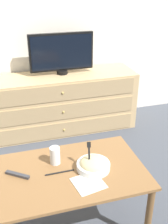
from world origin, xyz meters
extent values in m
plane|color=#474C56|center=(0.00, 0.00, 0.00)|extent=(12.00, 12.00, 0.00)
cube|color=white|center=(0.00, 0.03, 1.30)|extent=(12.00, 0.05, 2.60)
cube|color=tan|center=(-0.01, -0.25, 0.32)|extent=(1.68, 0.45, 0.64)
cube|color=tan|center=(-0.01, -0.48, 0.11)|extent=(1.54, 0.01, 0.17)
sphere|color=tan|center=(-0.01, -0.49, 0.11)|extent=(0.02, 0.02, 0.02)
cube|color=tan|center=(-0.01, -0.48, 0.32)|extent=(1.54, 0.01, 0.17)
sphere|color=tan|center=(-0.01, -0.49, 0.32)|extent=(0.02, 0.02, 0.02)
cube|color=tan|center=(-0.01, -0.48, 0.53)|extent=(1.54, 0.01, 0.17)
sphere|color=tan|center=(-0.01, -0.49, 0.53)|extent=(0.02, 0.02, 0.02)
cylinder|color=black|center=(0.05, -0.22, 0.66)|extent=(0.11, 0.11, 0.04)
cube|color=black|center=(0.05, -0.21, 0.87)|extent=(0.67, 0.04, 0.39)
cube|color=black|center=(0.05, -0.23, 0.87)|extent=(0.63, 0.01, 0.35)
cube|color=olive|center=(-0.25, -1.63, 0.46)|extent=(1.03, 0.61, 0.02)
cylinder|color=brown|center=(0.23, -1.90, 0.23)|extent=(0.04, 0.04, 0.45)
cylinder|color=brown|center=(0.23, -1.36, 0.23)|extent=(0.04, 0.04, 0.45)
cylinder|color=silver|center=(-0.06, -1.65, 0.49)|extent=(0.22, 0.22, 0.04)
ellipsoid|color=beige|center=(-0.06, -1.65, 0.51)|extent=(0.18, 0.18, 0.08)
cube|color=black|center=(-0.09, -1.64, 0.57)|extent=(0.02, 0.06, 0.15)
cube|color=black|center=(-0.08, -1.61, 0.64)|extent=(0.03, 0.02, 0.03)
cylinder|color=beige|center=(-0.29, -1.52, 0.51)|extent=(0.06, 0.06, 0.07)
cylinder|color=white|center=(-0.29, -1.52, 0.53)|extent=(0.07, 0.07, 0.12)
cube|color=silver|center=(-0.13, -1.77, 0.48)|extent=(0.20, 0.20, 0.00)
cube|color=black|center=(-0.28, -1.63, 0.48)|extent=(0.19, 0.01, 0.01)
cube|color=#38383D|center=(-0.54, -1.58, 0.48)|extent=(0.15, 0.12, 0.02)
camera|label=1|loc=(-0.53, -3.03, 1.61)|focal=45.00mm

